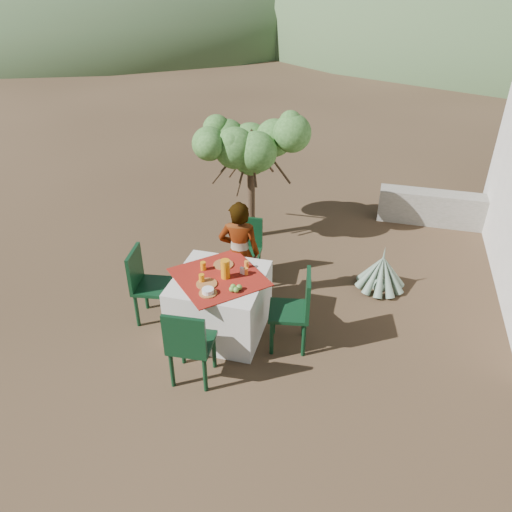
{
  "coord_description": "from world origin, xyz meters",
  "views": [
    {
      "loc": [
        2.27,
        -4.66,
        3.93
      ],
      "look_at": [
        0.97,
        0.21,
        0.85
      ],
      "focal_mm": 35.0,
      "sensor_mm": 36.0,
      "label": 1
    }
  ],
  "objects_px": {
    "shrub_tree": "(256,151)",
    "chair_near": "(189,344)",
    "chair_left": "(146,282)",
    "agave": "(381,273)",
    "chair_right": "(296,308)",
    "person": "(239,254)",
    "table": "(220,303)",
    "juice_pitcher": "(225,269)",
    "chair_far": "(246,247)"
  },
  "relations": [
    {
      "from": "table",
      "to": "agave",
      "type": "bearing_deg",
      "value": 37.32
    },
    {
      "from": "table",
      "to": "juice_pitcher",
      "type": "relative_size",
      "value": 5.67
    },
    {
      "from": "shrub_tree",
      "to": "chair_left",
      "type": "bearing_deg",
      "value": -106.72
    },
    {
      "from": "chair_near",
      "to": "juice_pitcher",
      "type": "xyz_separation_m",
      "value": [
        0.1,
        0.92,
        0.35
      ]
    },
    {
      "from": "chair_near",
      "to": "chair_right",
      "type": "distance_m",
      "value": 1.28
    },
    {
      "from": "chair_left",
      "to": "juice_pitcher",
      "type": "height_order",
      "value": "juice_pitcher"
    },
    {
      "from": "shrub_tree",
      "to": "chair_near",
      "type": "bearing_deg",
      "value": -86.79
    },
    {
      "from": "agave",
      "to": "chair_far",
      "type": "bearing_deg",
      "value": -172.26
    },
    {
      "from": "chair_near",
      "to": "chair_right",
      "type": "xyz_separation_m",
      "value": [
        0.94,
        0.87,
        0.01
      ]
    },
    {
      "from": "chair_right",
      "to": "person",
      "type": "relative_size",
      "value": 0.68
    },
    {
      "from": "chair_left",
      "to": "juice_pitcher",
      "type": "distance_m",
      "value": 1.07
    },
    {
      "from": "chair_left",
      "to": "shrub_tree",
      "type": "bearing_deg",
      "value": -25.02
    },
    {
      "from": "person",
      "to": "agave",
      "type": "bearing_deg",
      "value": -165.82
    },
    {
      "from": "agave",
      "to": "chair_right",
      "type": "bearing_deg",
      "value": -122.03
    },
    {
      "from": "table",
      "to": "chair_far",
      "type": "xyz_separation_m",
      "value": [
        -0.01,
        1.14,
        0.12
      ]
    },
    {
      "from": "chair_near",
      "to": "person",
      "type": "distance_m",
      "value": 1.56
    },
    {
      "from": "chair_near",
      "to": "chair_left",
      "type": "xyz_separation_m",
      "value": [
        -0.91,
        0.9,
        0.0
      ]
    },
    {
      "from": "person",
      "to": "agave",
      "type": "relative_size",
      "value": 1.97
    },
    {
      "from": "chair_far",
      "to": "chair_left",
      "type": "relative_size",
      "value": 0.95
    },
    {
      "from": "chair_near",
      "to": "agave",
      "type": "height_order",
      "value": "chair_near"
    },
    {
      "from": "table",
      "to": "person",
      "type": "relative_size",
      "value": 0.92
    },
    {
      "from": "table",
      "to": "chair_far",
      "type": "relative_size",
      "value": 1.44
    },
    {
      "from": "chair_left",
      "to": "shrub_tree",
      "type": "distance_m",
      "value": 2.66
    },
    {
      "from": "chair_near",
      "to": "juice_pitcher",
      "type": "distance_m",
      "value": 0.99
    },
    {
      "from": "chair_far",
      "to": "chair_near",
      "type": "height_order",
      "value": "chair_near"
    },
    {
      "from": "chair_right",
      "to": "agave",
      "type": "xyz_separation_m",
      "value": [
        0.9,
        1.44,
        -0.29
      ]
    },
    {
      "from": "chair_near",
      "to": "chair_left",
      "type": "height_order",
      "value": "chair_left"
    },
    {
      "from": "chair_near",
      "to": "chair_right",
      "type": "bearing_deg",
      "value": -141.43
    },
    {
      "from": "shrub_tree",
      "to": "agave",
      "type": "xyz_separation_m",
      "value": [
        2.03,
        -1.01,
        -1.17
      ]
    },
    {
      "from": "chair_far",
      "to": "juice_pitcher",
      "type": "height_order",
      "value": "juice_pitcher"
    },
    {
      "from": "shrub_tree",
      "to": "juice_pitcher",
      "type": "xyz_separation_m",
      "value": [
        0.29,
        -2.39,
        -0.54
      ]
    },
    {
      "from": "chair_right",
      "to": "agave",
      "type": "bearing_deg",
      "value": 138.06
    },
    {
      "from": "chair_right",
      "to": "juice_pitcher",
      "type": "distance_m",
      "value": 0.91
    },
    {
      "from": "chair_left",
      "to": "chair_right",
      "type": "relative_size",
      "value": 1.0
    },
    {
      "from": "chair_far",
      "to": "juice_pitcher",
      "type": "relative_size",
      "value": 3.95
    },
    {
      "from": "table",
      "to": "person",
      "type": "bearing_deg",
      "value": 85.14
    },
    {
      "from": "chair_left",
      "to": "person",
      "type": "xyz_separation_m",
      "value": [
        0.98,
        0.65,
        0.18
      ]
    },
    {
      "from": "table",
      "to": "chair_near",
      "type": "xyz_separation_m",
      "value": [
        -0.02,
        -0.92,
        0.15
      ]
    },
    {
      "from": "table",
      "to": "chair_left",
      "type": "relative_size",
      "value": 1.36
    },
    {
      "from": "chair_right",
      "to": "table",
      "type": "bearing_deg",
      "value": -102.97
    },
    {
      "from": "chair_left",
      "to": "person",
      "type": "height_order",
      "value": "person"
    },
    {
      "from": "chair_right",
      "to": "chair_left",
      "type": "bearing_deg",
      "value": -101.0
    },
    {
      "from": "chair_left",
      "to": "person",
      "type": "bearing_deg",
      "value": -64.9
    },
    {
      "from": "chair_left",
      "to": "agave",
      "type": "bearing_deg",
      "value": -71.3
    },
    {
      "from": "shrub_tree",
      "to": "juice_pitcher",
      "type": "distance_m",
      "value": 2.47
    },
    {
      "from": "shrub_tree",
      "to": "juice_pitcher",
      "type": "relative_size",
      "value": 7.79
    },
    {
      "from": "chair_far",
      "to": "agave",
      "type": "height_order",
      "value": "chair_far"
    },
    {
      "from": "agave",
      "to": "juice_pitcher",
      "type": "height_order",
      "value": "juice_pitcher"
    },
    {
      "from": "chair_far",
      "to": "juice_pitcher",
      "type": "distance_m",
      "value": 1.2
    },
    {
      "from": "chair_near",
      "to": "person",
      "type": "height_order",
      "value": "person"
    }
  ]
}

